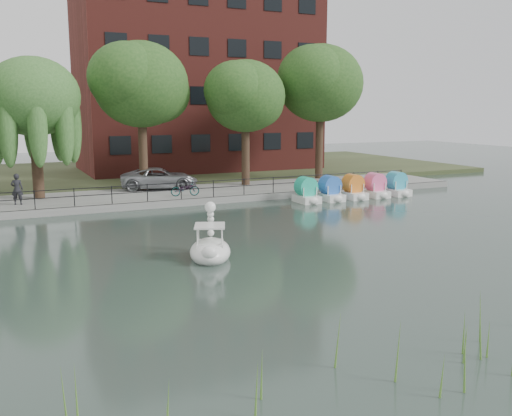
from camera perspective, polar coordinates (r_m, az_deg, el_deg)
ground_plane at (r=21.62m, az=3.29°, el=-5.16°), size 120.00×120.00×0.00m
promenade at (r=36.18m, az=-8.78°, el=1.21°), size 40.00×6.00×0.40m
kerb at (r=33.39m, az=-7.36°, el=0.52°), size 40.00×0.25×0.40m
land_strip at (r=49.67m, az=-13.33°, el=3.40°), size 60.00×22.00×0.36m
railing at (r=33.43m, az=-7.50°, el=2.17°), size 32.00×0.05×1.00m
apartment_building at (r=51.34m, az=-5.85°, el=14.08°), size 20.00×10.07×18.00m
willow_mid at (r=35.45m, az=-21.43°, el=10.28°), size 5.32×5.32×8.15m
broadleaf_center at (r=37.47m, az=-11.45°, el=11.96°), size 6.00×6.00×9.25m
broadleaf_right at (r=39.24m, az=-1.07°, el=11.07°), size 5.40×5.40×8.32m
broadleaf_far at (r=43.18m, az=6.47°, el=12.25°), size 6.30×6.30×9.71m
minivan at (r=37.91m, az=-9.65°, el=3.10°), size 3.82×6.17×1.59m
bicycle at (r=34.61m, az=-7.12°, el=2.03°), size 0.89×1.80×1.00m
pedestrian at (r=33.79m, az=-22.80°, el=1.97°), size 0.80×0.62×1.98m
swan_boat at (r=21.70m, az=-4.60°, el=-3.89°), size 2.33×2.83×2.07m
pedal_boat_row at (r=36.36m, az=9.70°, el=1.88°), size 7.95×1.70×1.40m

